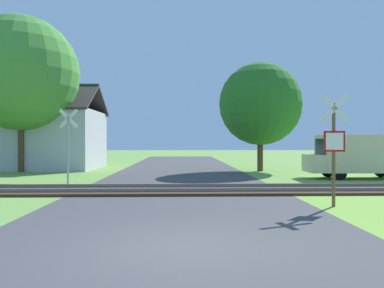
{
  "coord_description": "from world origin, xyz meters",
  "views": [
    {
      "loc": [
        0.06,
        -6.58,
        1.88
      ],
      "look_at": [
        0.5,
        8.56,
        1.8
      ],
      "focal_mm": 35.0,
      "sensor_mm": 36.0,
      "label": 1
    }
  ],
  "objects": [
    {
      "name": "rail_track",
      "position": [
        0.0,
        7.56,
        0.06
      ],
      "size": [
        60.0,
        2.6,
        0.22
      ],
      "color": "#422D1E",
      "rests_on": "ground"
    },
    {
      "name": "tree_right",
      "position": [
        5.16,
        17.38,
        4.33
      ],
      "size": [
        5.31,
        5.31,
        6.99
      ],
      "color": "#513823",
      "rests_on": "ground"
    },
    {
      "name": "crossing_sign_far",
      "position": [
        -5.05,
        10.45,
        1.95
      ],
      "size": [
        0.88,
        0.16,
        3.37
      ],
      "rotation": [
        0.0,
        0.0,
        -0.08
      ],
      "color": "#9E9EA5",
      "rests_on": "ground"
    },
    {
      "name": "mail_truck",
      "position": [
        9.16,
        12.41,
        1.24
      ],
      "size": [
        4.93,
        1.98,
        2.24
      ],
      "rotation": [
        0.0,
        0.0,
        1.55
      ],
      "color": "beige",
      "rests_on": "ground"
    },
    {
      "name": "ground_plane",
      "position": [
        0.0,
        0.0,
        0.0
      ],
      "size": [
        160.0,
        160.0,
        0.0
      ],
      "primitive_type": "plane",
      "color": "#6B9942"
    },
    {
      "name": "tree_left",
      "position": [
        -9.96,
        17.08,
        6.17
      ],
      "size": [
        7.14,
        7.14,
        9.75
      ],
      "color": "#513823",
      "rests_on": "ground"
    },
    {
      "name": "house",
      "position": [
        -8.91,
        20.22,
        2.19
      ],
      "size": [
        6.44,
        6.63,
        6.01
      ],
      "rotation": [
        0.0,
        0.0,
        -0.02
      ],
      "color": "#B7B7BC",
      "rests_on": "ground"
    },
    {
      "name": "stop_sign_near",
      "position": [
        4.49,
        4.13,
        1.84
      ],
      "size": [
        0.87,
        0.18,
        3.29
      ],
      "rotation": [
        0.0,
        0.0,
        3.03
      ],
      "color": "brown",
      "rests_on": "ground"
    },
    {
      "name": "road_asphalt",
      "position": [
        0.0,
        2.0,
        0.0
      ],
      "size": [
        7.9,
        80.0,
        0.01
      ],
      "primitive_type": "cube",
      "color": "#424244",
      "rests_on": "ground"
    }
  ]
}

